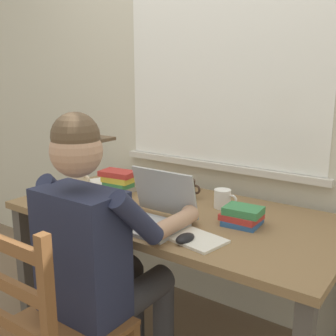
{
  "coord_description": "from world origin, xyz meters",
  "views": [
    {
      "loc": [
        1.06,
        -1.55,
        1.39
      ],
      "look_at": [
        -0.01,
        -0.05,
        0.95
      ],
      "focal_mm": 43.78,
      "sensor_mm": 36.0,
      "label": 1
    }
  ],
  "objects_px": {
    "coffee_mug_spare": "(80,179)",
    "book_stack_main": "(119,181)",
    "desk": "(176,227)",
    "wooden_chair": "(49,335)",
    "book_stack_side": "(242,216)",
    "coffee_mug_white": "(223,199)",
    "seated_person": "(102,250)",
    "coffee_mug_dark": "(189,189)",
    "laptop": "(153,212)",
    "computer_mouse": "(185,238)",
    "landscape_photo_print": "(59,194)"
  },
  "relations": [
    {
      "from": "computer_mouse",
      "to": "coffee_mug_dark",
      "type": "bearing_deg",
      "value": 121.27
    },
    {
      "from": "seated_person",
      "to": "laptop",
      "type": "height_order",
      "value": "seated_person"
    },
    {
      "from": "wooden_chair",
      "to": "coffee_mug_white",
      "type": "distance_m",
      "value": 0.99
    },
    {
      "from": "coffee_mug_white",
      "to": "coffee_mug_dark",
      "type": "height_order",
      "value": "coffee_mug_dark"
    },
    {
      "from": "desk",
      "to": "computer_mouse",
      "type": "bearing_deg",
      "value": -49.92
    },
    {
      "from": "computer_mouse",
      "to": "landscape_photo_print",
      "type": "height_order",
      "value": "computer_mouse"
    },
    {
      "from": "book_stack_main",
      "to": "landscape_photo_print",
      "type": "bearing_deg",
      "value": -133.41
    },
    {
      "from": "coffee_mug_white",
      "to": "landscape_photo_print",
      "type": "height_order",
      "value": "coffee_mug_white"
    },
    {
      "from": "computer_mouse",
      "to": "landscape_photo_print",
      "type": "relative_size",
      "value": 0.77
    },
    {
      "from": "seated_person",
      "to": "coffee_mug_dark",
      "type": "distance_m",
      "value": 0.69
    },
    {
      "from": "laptop",
      "to": "coffee_mug_white",
      "type": "distance_m",
      "value": 0.4
    },
    {
      "from": "laptop",
      "to": "coffee_mug_dark",
      "type": "xyz_separation_m",
      "value": [
        -0.07,
        0.4,
        -0.0
      ]
    },
    {
      "from": "desk",
      "to": "coffee_mug_spare",
      "type": "height_order",
      "value": "coffee_mug_spare"
    },
    {
      "from": "desk",
      "to": "coffee_mug_dark",
      "type": "distance_m",
      "value": 0.25
    },
    {
      "from": "seated_person",
      "to": "wooden_chair",
      "type": "bearing_deg",
      "value": -90.0
    },
    {
      "from": "laptop",
      "to": "coffee_mug_white",
      "type": "bearing_deg",
      "value": 67.59
    },
    {
      "from": "desk",
      "to": "wooden_chair",
      "type": "bearing_deg",
      "value": -92.46
    },
    {
      "from": "seated_person",
      "to": "computer_mouse",
      "type": "bearing_deg",
      "value": 33.52
    },
    {
      "from": "seated_person",
      "to": "book_stack_side",
      "type": "relative_size",
      "value": 7.2
    },
    {
      "from": "coffee_mug_dark",
      "to": "book_stack_main",
      "type": "relative_size",
      "value": 0.54
    },
    {
      "from": "book_stack_main",
      "to": "seated_person",
      "type": "bearing_deg",
      "value": -53.69
    },
    {
      "from": "wooden_chair",
      "to": "book_stack_main",
      "type": "bearing_deg",
      "value": 116.04
    },
    {
      "from": "landscape_photo_print",
      "to": "book_stack_main",
      "type": "bearing_deg",
      "value": 58.33
    },
    {
      "from": "laptop",
      "to": "coffee_mug_dark",
      "type": "distance_m",
      "value": 0.41
    },
    {
      "from": "coffee_mug_spare",
      "to": "seated_person",
      "type": "bearing_deg",
      "value": -37.04
    },
    {
      "from": "computer_mouse",
      "to": "coffee_mug_spare",
      "type": "distance_m",
      "value": 0.98
    },
    {
      "from": "computer_mouse",
      "to": "coffee_mug_spare",
      "type": "bearing_deg",
      "value": 161.67
    },
    {
      "from": "coffee_mug_white",
      "to": "coffee_mug_spare",
      "type": "distance_m",
      "value": 0.86
    },
    {
      "from": "desk",
      "to": "book_stack_main",
      "type": "relative_size",
      "value": 7.76
    },
    {
      "from": "desk",
      "to": "book_stack_side",
      "type": "xyz_separation_m",
      "value": [
        0.35,
        0.01,
        0.12
      ]
    },
    {
      "from": "coffee_mug_spare",
      "to": "book_stack_main",
      "type": "relative_size",
      "value": 0.6
    },
    {
      "from": "wooden_chair",
      "to": "book_stack_main",
      "type": "xyz_separation_m",
      "value": [
        -0.41,
        0.84,
        0.32
      ]
    },
    {
      "from": "coffee_mug_white",
      "to": "book_stack_side",
      "type": "bearing_deg",
      "value": -40.67
    },
    {
      "from": "book_stack_main",
      "to": "book_stack_side",
      "type": "distance_m",
      "value": 0.79
    },
    {
      "from": "seated_person",
      "to": "coffee_mug_white",
      "type": "xyz_separation_m",
      "value": [
        0.2,
        0.64,
        0.09
      ]
    },
    {
      "from": "seated_person",
      "to": "book_stack_main",
      "type": "distance_m",
      "value": 0.7
    },
    {
      "from": "coffee_mug_white",
      "to": "seated_person",
      "type": "bearing_deg",
      "value": -107.24
    },
    {
      "from": "desk",
      "to": "landscape_photo_print",
      "type": "xyz_separation_m",
      "value": [
        -0.67,
        -0.16,
        0.09
      ]
    },
    {
      "from": "seated_person",
      "to": "coffee_mug_spare",
      "type": "height_order",
      "value": "seated_person"
    },
    {
      "from": "laptop",
      "to": "book_stack_main",
      "type": "relative_size",
      "value": 1.61
    },
    {
      "from": "book_stack_side",
      "to": "coffee_mug_white",
      "type": "bearing_deg",
      "value": 139.33
    },
    {
      "from": "wooden_chair",
      "to": "coffee_mug_spare",
      "type": "height_order",
      "value": "wooden_chair"
    },
    {
      "from": "wooden_chair",
      "to": "coffee_mug_white",
      "type": "xyz_separation_m",
      "value": [
        0.2,
        0.92,
        0.31
      ]
    },
    {
      "from": "desk",
      "to": "computer_mouse",
      "type": "distance_m",
      "value": 0.39
    },
    {
      "from": "seated_person",
      "to": "wooden_chair",
      "type": "distance_m",
      "value": 0.36
    },
    {
      "from": "coffee_mug_dark",
      "to": "coffee_mug_spare",
      "type": "relative_size",
      "value": 0.9
    },
    {
      "from": "book_stack_side",
      "to": "computer_mouse",
      "type": "bearing_deg",
      "value": -108.11
    },
    {
      "from": "computer_mouse",
      "to": "coffee_mug_spare",
      "type": "height_order",
      "value": "coffee_mug_spare"
    },
    {
      "from": "landscape_photo_print",
      "to": "wooden_chair",
      "type": "bearing_deg",
      "value": -31.72
    },
    {
      "from": "laptop",
      "to": "computer_mouse",
      "type": "bearing_deg",
      "value": -21.8
    }
  ]
}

